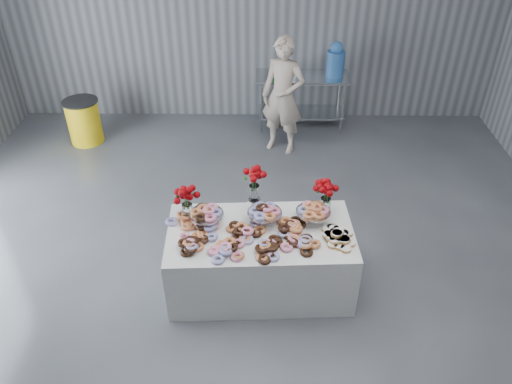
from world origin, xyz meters
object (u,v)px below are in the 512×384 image
display_table (260,259)px  water_jug (336,61)px  person (283,96)px  prep_table (302,92)px  trash_barrel (84,121)px

display_table → water_jug: water_jug is taller
person → prep_table: bearing=88.6°
person → trash_barrel: (-3.12, 0.18, -0.54)m
water_jug → trash_barrel: 4.08m
water_jug → person: size_ratio=0.31×
display_table → person: bearing=84.0°
display_table → water_jug: 3.95m
display_table → trash_barrel: display_table is taller
person → display_table: bearing=-73.5°
water_jug → person: 1.17m
display_table → prep_table: prep_table is taller
trash_barrel → water_jug: bearing=8.3°
display_table → water_jug: (1.15, 3.70, 0.77)m
prep_table → trash_barrel: (-3.46, -0.58, -0.26)m
prep_table → person: (-0.34, -0.77, 0.27)m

